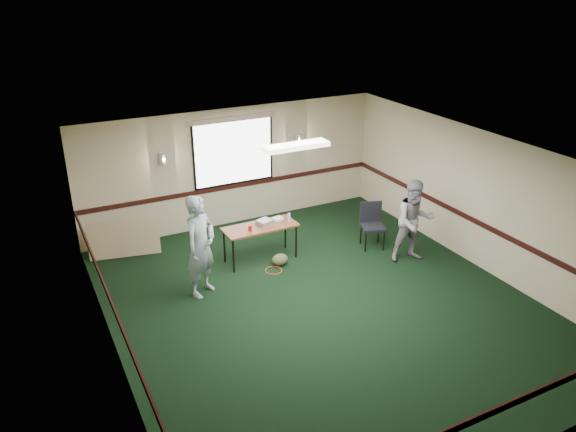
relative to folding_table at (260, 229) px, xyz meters
name	(u,v)px	position (x,y,z in m)	size (l,w,h in m)	color
ground	(321,304)	(0.26, -2.02, -0.69)	(8.00, 8.00, 0.00)	black
room_shell	(269,183)	(0.26, 0.11, 0.89)	(8.00, 8.02, 8.00)	#C9B291
folding_table	(260,229)	(0.00, 0.00, 0.00)	(1.50, 0.61, 0.75)	brown
projector	(264,222)	(0.11, 0.04, 0.10)	(0.28, 0.24, 0.09)	gray
game_console	(278,219)	(0.45, 0.12, 0.08)	(0.20, 0.16, 0.05)	white
red_cup	(250,228)	(-0.26, -0.11, 0.11)	(0.08, 0.08, 0.11)	red
water_bottle	(289,217)	(0.62, -0.06, 0.15)	(0.05, 0.05, 0.18)	#92BCEF
duffel_bag	(280,260)	(0.24, -0.39, -0.57)	(0.34, 0.26, 0.24)	#403F24
cable_coil	(274,270)	(0.03, -0.55, -0.68)	(0.34, 0.34, 0.02)	red
folded_table	(124,240)	(-2.42, 1.44, -0.33)	(1.42, 0.06, 0.73)	tan
conference_chair	(372,221)	(2.38, -0.46, -0.14)	(0.60, 0.61, 0.95)	black
person_left	(201,246)	(-1.47, -0.69, 0.26)	(0.69, 0.46, 1.90)	#40628D
person_right	(414,221)	(2.74, -1.38, 0.16)	(0.83, 0.65, 1.71)	#7D95C3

